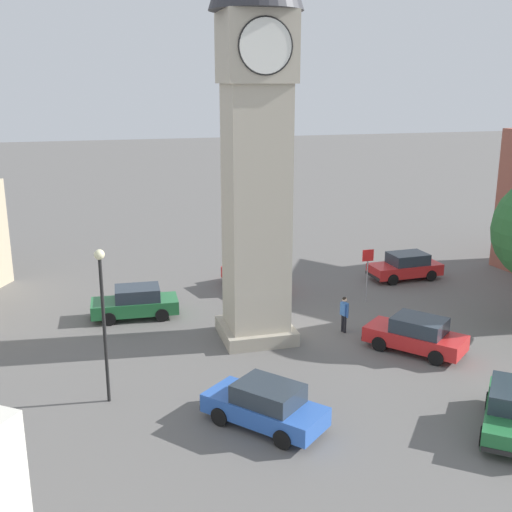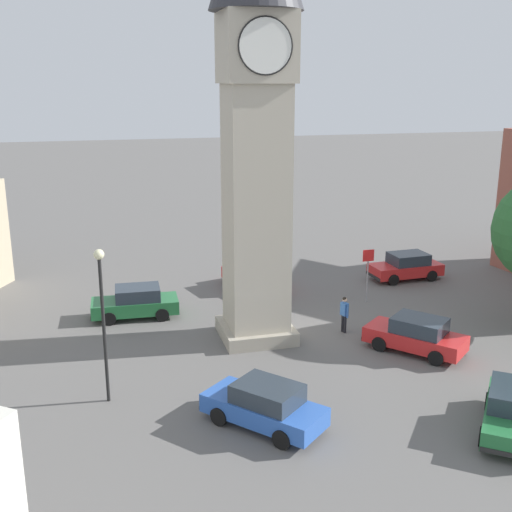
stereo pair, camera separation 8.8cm
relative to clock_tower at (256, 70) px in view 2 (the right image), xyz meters
The scene contains 10 objects.
ground_plane 11.46m from the clock_tower, 96.65° to the right, with size 200.00×200.00×0.00m, color #605E5B.
clock_tower is the anchor object (origin of this frame).
car_blue_kerb 13.12m from the clock_tower, 102.55° to the right, with size 3.97×4.22×1.53m.
car_silver_kerb 12.42m from the clock_tower, 142.30° to the left, with size 4.20×1.96×1.53m.
car_white_side 12.67m from the clock_tower, 77.13° to the left, with size 2.77×4.43×1.53m.
car_black_far 12.74m from the clock_tower, 27.96° to the right, with size 3.95×4.24×1.53m.
car_green_alley 16.21m from the clock_tower, 30.16° to the left, with size 4.22×1.99×1.53m.
pedestrian 11.21m from the clock_tower, ahead, with size 0.30×0.54×1.69m.
lamp_post 11.06m from the clock_tower, 146.77° to the right, with size 0.36×0.36×5.62m.
road_sign 12.07m from the clock_tower, 24.47° to the left, with size 0.60×0.07×2.80m.
Camera 2 is at (-6.70, -25.61, 11.12)m, focal length 44.70 mm.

